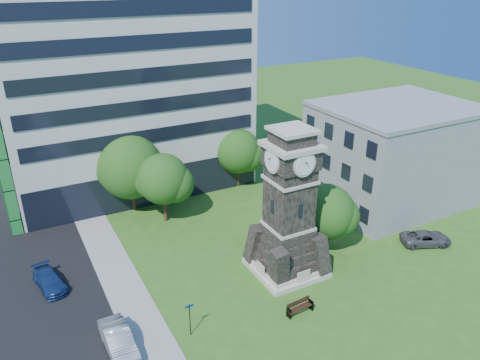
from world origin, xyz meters
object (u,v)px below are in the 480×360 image
park_bench (299,307)px  street_sign (190,316)px  car_street_mid (119,341)px  car_street_north (49,281)px  car_east_lot (426,238)px  clock_tower (289,213)px

park_bench → street_sign: street_sign is taller
car_street_mid → street_sign: street_sign is taller
street_sign → car_street_north: bearing=123.7°
car_street_mid → car_east_lot: (27.78, -0.17, -0.14)m
car_street_north → street_sign: (7.67, -10.01, 1.00)m
street_sign → park_bench: bearing=-15.5°
car_east_lot → car_street_north: bearing=97.0°
car_street_north → car_east_lot: bearing=-27.1°
street_sign → car_east_lot: bearing=-2.0°
clock_tower → car_street_north: clock_tower is taller
car_street_mid → park_bench: size_ratio=2.26×
car_street_north → car_east_lot: 32.19m
clock_tower → park_bench: bearing=-113.0°
car_east_lot → park_bench: size_ratio=2.17×
clock_tower → street_sign: (-9.89, -3.34, -3.68)m
car_east_lot → street_sign: bearing=115.5°
car_street_mid → clock_tower: bearing=7.7°
car_street_mid → street_sign: 4.79m
clock_tower → car_street_north: 19.35m
clock_tower → street_sign: bearing=-161.3°
street_sign → clock_tower: bearing=14.9°
car_street_mid → car_street_north: (-3.05, 9.10, -0.15)m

